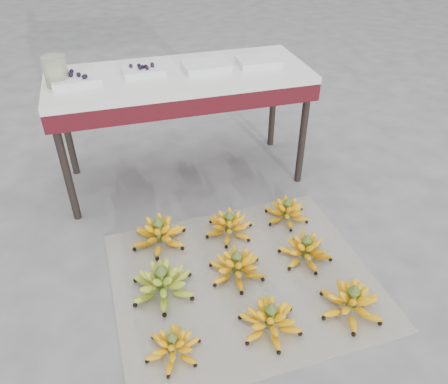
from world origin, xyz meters
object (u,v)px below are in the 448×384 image
object	(u,v)px
tray_far_left	(76,80)
tray_left	(143,71)
bunch_mid_center	(237,266)
glass_jar	(56,71)
bunch_back_center	(229,226)
bunch_back_right	(287,212)
bunch_front_right	(351,302)
bunch_front_center	(270,320)
bunch_mid_right	(305,250)
tray_right	(206,66)
bunch_back_left	(159,234)
vendor_table	(180,86)
bunch_mid_left	(162,283)
bunch_front_left	(173,346)
tray_far_right	(259,62)
newspaper_mat	(243,279)

from	to	relation	value
tray_far_left	tray_left	world-z (taller)	tray_far_left
bunch_mid_center	glass_jar	bearing A→B (deg)	133.01
bunch_back_center	bunch_back_right	bearing A→B (deg)	16.65
bunch_front_right	bunch_back_center	distance (m)	0.76
bunch_front_center	bunch_back_center	bearing A→B (deg)	85.33
bunch_mid_right	tray_right	size ratio (longest dim) A/B	1.10
bunch_back_left	bunch_back_center	distance (m)	0.38
bunch_front_center	vendor_table	world-z (taller)	vendor_table
bunch_mid_left	bunch_mid_right	size ratio (longest dim) A/B	1.12
bunch_front_center	tray_right	bearing A→B (deg)	83.90
bunch_back_right	bunch_front_right	bearing A→B (deg)	-96.06
vendor_table	tray_right	world-z (taller)	tray_right
bunch_back_center	bunch_back_right	world-z (taller)	bunch_back_center
bunch_front_right	glass_jar	world-z (taller)	glass_jar
bunch_back_left	tray_far_left	world-z (taller)	tray_far_left
tray_right	bunch_back_right	bearing A→B (deg)	-62.17
bunch_front_center	bunch_mid_center	bearing A→B (deg)	93.56
bunch_front_right	bunch_back_left	world-z (taller)	bunch_back_left
bunch_front_left	tray_right	size ratio (longest dim) A/B	0.87
glass_jar	tray_far_right	bearing A→B (deg)	-0.43
newspaper_mat	bunch_front_right	size ratio (longest dim) A/B	3.34
bunch_mid_left	bunch_front_left	bearing A→B (deg)	-88.54
bunch_front_center	bunch_back_center	xyz separation A→B (m)	(0.01, 0.65, -0.00)
bunch_mid_center	bunch_mid_left	bearing A→B (deg)	-172.53
bunch_mid_center	bunch_back_right	xyz separation A→B (m)	(0.41, 0.34, -0.01)
bunch_back_center	tray_far_right	distance (m)	0.98
bunch_front_left	tray_far_right	size ratio (longest dim) A/B	0.92
bunch_front_center	glass_jar	xyz separation A→B (m)	(-0.75, 1.27, 0.73)
bunch_back_center	bunch_front_center	bearing A→B (deg)	-79.26
newspaper_mat	bunch_front_left	xyz separation A→B (m)	(-0.41, -0.32, 0.05)
tray_far_right	tray_far_left	bearing A→B (deg)	179.73
bunch_front_left	tray_left	world-z (taller)	tray_left
bunch_back_right	glass_jar	distance (m)	1.46
bunch_mid_center	bunch_back_center	xyz separation A→B (m)	(0.05, 0.31, -0.00)
bunch_front_left	bunch_front_center	bearing A→B (deg)	0.87
bunch_back_center	vendor_table	size ratio (longest dim) A/B	0.21
bunch_front_right	bunch_back_right	xyz separation A→B (m)	(-0.02, 0.69, -0.01)
bunch_back_right	tray_far_left	xyz separation A→B (m)	(-1.02, 0.58, 0.68)
bunch_front_left	tray_right	world-z (taller)	tray_right
bunch_front_center	tray_far_right	bearing A→B (deg)	69.90
bunch_back_right	tray_right	xyz separation A→B (m)	(-0.31, 0.59, 0.68)
bunch_mid_left	tray_far_right	world-z (taller)	tray_far_right
vendor_table	tray_right	size ratio (longest dim) A/B	5.56
tray_left	bunch_front_center	bearing A→B (deg)	-77.02
bunch_front_left	bunch_front_center	size ratio (longest dim) A/B	0.79
tray_left	bunch_back_right	bearing A→B (deg)	-43.33
bunch_front_center	bunch_back_left	bearing A→B (deg)	114.71
tray_right	bunch_back_center	bearing A→B (deg)	-93.78
bunch_front_right	bunch_mid_right	bearing A→B (deg)	120.78
bunch_front_left	glass_jar	bearing A→B (deg)	104.39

